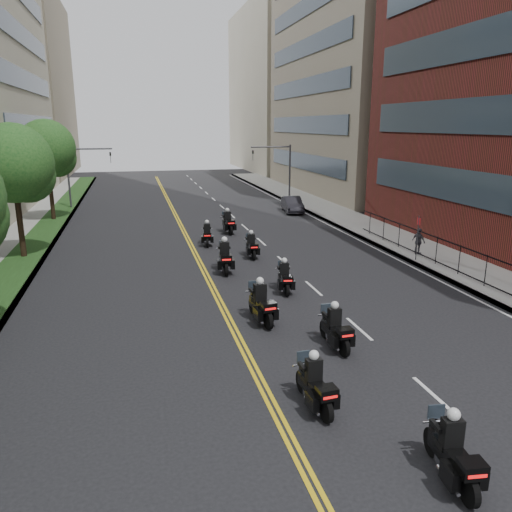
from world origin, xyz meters
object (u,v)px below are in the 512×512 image
(motorcycle_3, at_px, (336,330))
(pedestrian_c, at_px, (419,241))
(motorcycle_5, at_px, (285,278))
(motorcycle_7, at_px, (252,247))
(motorcycle_4, at_px, (261,305))
(motorcycle_9, at_px, (228,223))
(motorcycle_1, at_px, (453,454))
(motorcycle_6, at_px, (225,258))
(motorcycle_2, at_px, (315,386))
(motorcycle_8, at_px, (207,235))
(parked_sedan, at_px, (292,204))

(motorcycle_3, height_order, pedestrian_c, pedestrian_c)
(motorcycle_5, distance_m, motorcycle_7, 6.40)
(motorcycle_4, distance_m, motorcycle_9, 16.77)
(motorcycle_1, xyz_separation_m, motorcycle_6, (-1.90, 16.92, 0.07))
(motorcycle_2, distance_m, motorcycle_6, 13.47)
(motorcycle_3, relative_size, motorcycle_9, 0.93)
(motorcycle_3, bearing_deg, motorcycle_2, -122.87)
(motorcycle_4, height_order, motorcycle_8, motorcycle_4)
(motorcycle_3, xyz_separation_m, motorcycle_7, (-0.01, 12.61, -0.03))
(motorcycle_1, distance_m, motorcycle_6, 17.03)
(motorcycle_6, xyz_separation_m, motorcycle_7, (2.04, 2.57, -0.11))
(motorcycle_3, distance_m, motorcycle_4, 3.46)
(motorcycle_8, bearing_deg, motorcycle_5, -70.27)
(motorcycle_3, distance_m, motorcycle_5, 6.21)
(motorcycle_6, bearing_deg, motorcycle_9, 84.01)
(motorcycle_1, xyz_separation_m, parked_sedan, (7.22, 33.72, 0.02))
(motorcycle_2, xyz_separation_m, motorcycle_8, (-0.05, 19.69, -0.01))
(motorcycle_7, height_order, motorcycle_8, motorcycle_8)
(motorcycle_3, height_order, motorcycle_7, motorcycle_3)
(motorcycle_2, bearing_deg, motorcycle_3, 55.24)
(motorcycle_1, distance_m, motorcycle_8, 23.22)
(motorcycle_7, relative_size, parked_sedan, 0.52)
(motorcycle_4, xyz_separation_m, pedestrian_c, (11.45, 7.55, 0.21))
(motorcycle_8, distance_m, pedestrian_c, 12.99)
(motorcycle_9, bearing_deg, motorcycle_4, -99.39)
(motorcycle_4, bearing_deg, motorcycle_9, 77.82)
(motorcycle_7, relative_size, motorcycle_8, 0.99)
(motorcycle_2, xyz_separation_m, motorcycle_7, (2.01, 16.05, -0.02))
(parked_sedan, bearing_deg, motorcycle_7, -108.76)
(motorcycle_2, xyz_separation_m, parked_sedan, (9.09, 30.27, 0.03))
(motorcycle_4, xyz_separation_m, parked_sedan, (8.99, 23.96, -0.03))
(motorcycle_1, height_order, motorcycle_9, motorcycle_9)
(motorcycle_3, distance_m, parked_sedan, 27.75)
(motorcycle_5, distance_m, parked_sedan, 21.79)
(motorcycle_5, height_order, parked_sedan, motorcycle_5)
(motorcycle_4, relative_size, pedestrian_c, 1.58)
(motorcycle_5, relative_size, motorcycle_9, 0.89)
(motorcycle_2, bearing_deg, motorcycle_1, -65.85)
(motorcycle_9, bearing_deg, motorcycle_8, -124.17)
(pedestrian_c, bearing_deg, motorcycle_6, 74.16)
(motorcycle_1, bearing_deg, pedestrian_c, 67.56)
(motorcycle_6, bearing_deg, motorcycle_5, -55.58)
(motorcycle_2, relative_size, motorcycle_5, 1.04)
(motorcycle_5, xyz_separation_m, parked_sedan, (7.01, 20.63, 0.06))
(motorcycle_9, xyz_separation_m, parked_sedan, (7.17, 7.29, -0.02))
(motorcycle_4, distance_m, motorcycle_8, 13.38)
(motorcycle_1, relative_size, motorcycle_7, 1.06)
(motorcycle_1, bearing_deg, motorcycle_9, 96.67)
(motorcycle_5, bearing_deg, parked_sedan, 78.53)
(motorcycle_3, height_order, motorcycle_5, motorcycle_3)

